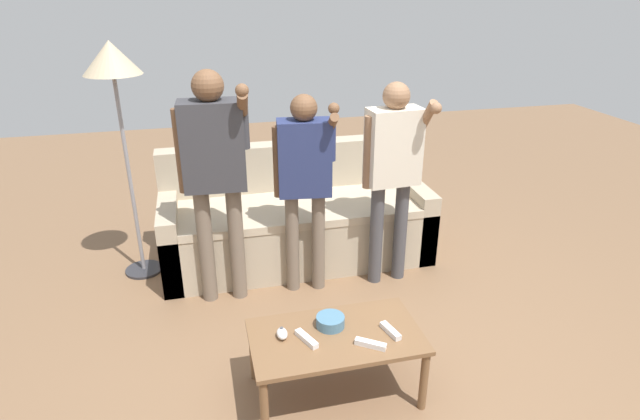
# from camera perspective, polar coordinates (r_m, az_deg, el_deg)

# --- Properties ---
(ground_plane) EXTENTS (12.00, 12.00, 0.00)m
(ground_plane) POSITION_cam_1_polar(r_m,az_deg,el_deg) (3.12, 4.77, -18.31)
(ground_plane) COLOR brown
(couch) EXTENTS (2.09, 0.83, 0.88)m
(couch) POSITION_cam_1_polar(r_m,az_deg,el_deg) (4.22, -2.72, -1.15)
(couch) COLOR #B7A88E
(couch) RESTS_ON ground
(coffee_table) EXTENTS (0.90, 0.51, 0.39)m
(coffee_table) POSITION_cam_1_polar(r_m,az_deg,el_deg) (2.85, 1.73, -14.26)
(coffee_table) COLOR brown
(coffee_table) RESTS_ON ground
(snack_bowl) EXTENTS (0.15, 0.15, 0.06)m
(snack_bowl) POSITION_cam_1_polar(r_m,az_deg,el_deg) (2.86, 1.14, -12.06)
(snack_bowl) COLOR teal
(snack_bowl) RESTS_ON coffee_table
(game_remote_nunchuk) EXTENTS (0.06, 0.09, 0.05)m
(game_remote_nunchuk) POSITION_cam_1_polar(r_m,az_deg,el_deg) (2.79, -4.16, -13.30)
(game_remote_nunchuk) COLOR white
(game_remote_nunchuk) RESTS_ON coffee_table
(floor_lamp) EXTENTS (0.39, 0.39, 1.73)m
(floor_lamp) POSITION_cam_1_polar(r_m,az_deg,el_deg) (3.85, -21.64, 13.76)
(floor_lamp) COLOR #2D2D33
(floor_lamp) RESTS_ON ground
(player_left) EXTENTS (0.47, 0.34, 1.60)m
(player_left) POSITION_cam_1_polar(r_m,az_deg,el_deg) (3.43, -11.46, 5.00)
(player_left) COLOR #756656
(player_left) RESTS_ON ground
(player_center) EXTENTS (0.42, 0.32, 1.43)m
(player_center) POSITION_cam_1_polar(r_m,az_deg,el_deg) (3.52, -1.69, 4.08)
(player_center) COLOR #756656
(player_center) RESTS_ON ground
(player_right) EXTENTS (0.45, 0.34, 1.48)m
(player_right) POSITION_cam_1_polar(r_m,az_deg,el_deg) (3.67, 7.95, 5.20)
(player_right) COLOR #47474C
(player_right) RESTS_ON ground
(game_remote_wand_near) EXTENTS (0.10, 0.16, 0.03)m
(game_remote_wand_near) POSITION_cam_1_polar(r_m,az_deg,el_deg) (2.76, -1.48, -13.88)
(game_remote_wand_near) COLOR white
(game_remote_wand_near) RESTS_ON coffee_table
(game_remote_wand_far) EXTENTS (0.15, 0.12, 0.03)m
(game_remote_wand_far) POSITION_cam_1_polar(r_m,az_deg,el_deg) (2.74, 5.55, -14.35)
(game_remote_wand_far) COLOR white
(game_remote_wand_far) RESTS_ON coffee_table
(game_remote_wand_spare) EXTENTS (0.07, 0.15, 0.03)m
(game_remote_wand_spare) POSITION_cam_1_polar(r_m,az_deg,el_deg) (2.84, 7.70, -12.94)
(game_remote_wand_spare) COLOR white
(game_remote_wand_spare) RESTS_ON coffee_table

